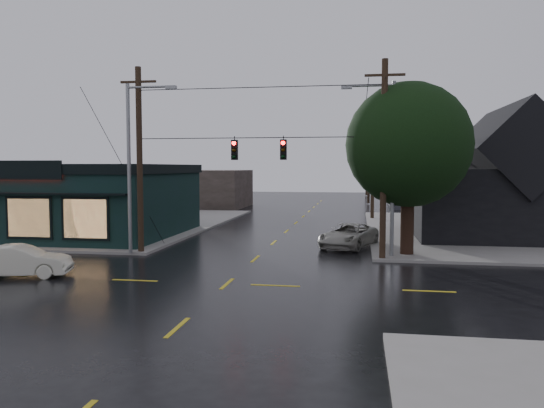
% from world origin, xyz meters
% --- Properties ---
extents(ground_plane, '(160.00, 160.00, 0.00)m').
position_xyz_m(ground_plane, '(0.00, 0.00, 0.00)').
color(ground_plane, black).
extents(sidewalk_nw, '(28.00, 28.00, 0.15)m').
position_xyz_m(sidewalk_nw, '(-20.00, 20.00, 0.07)').
color(sidewalk_nw, gray).
rests_on(sidewalk_nw, ground).
extents(pizza_shop, '(16.30, 12.34, 4.90)m').
position_xyz_m(pizza_shop, '(-15.00, 12.94, 2.56)').
color(pizza_shop, black).
rests_on(pizza_shop, ground).
extents(ne_building, '(12.60, 11.60, 8.75)m').
position_xyz_m(ne_building, '(15.00, 17.00, 4.47)').
color(ne_building, black).
rests_on(ne_building, ground).
extents(corner_tree, '(6.60, 6.60, 9.10)m').
position_xyz_m(corner_tree, '(7.84, 8.01, 5.92)').
color(corner_tree, black).
rests_on(corner_tree, ground).
extents(utility_pole_nw, '(2.00, 0.32, 10.15)m').
position_xyz_m(utility_pole_nw, '(-6.50, 6.50, 0.00)').
color(utility_pole_nw, black).
rests_on(utility_pole_nw, ground).
extents(utility_pole_ne, '(2.00, 0.32, 10.15)m').
position_xyz_m(utility_pole_ne, '(6.50, 6.50, 0.00)').
color(utility_pole_ne, black).
rests_on(utility_pole_ne, ground).
extents(utility_pole_far_a, '(2.00, 0.32, 9.65)m').
position_xyz_m(utility_pole_far_a, '(6.50, 28.00, 0.00)').
color(utility_pole_far_a, black).
rests_on(utility_pole_far_a, ground).
extents(utility_pole_far_b, '(2.00, 0.32, 9.15)m').
position_xyz_m(utility_pole_far_b, '(6.50, 48.00, 0.00)').
color(utility_pole_far_b, black).
rests_on(utility_pole_far_b, ground).
extents(utility_pole_far_c, '(2.00, 0.32, 9.15)m').
position_xyz_m(utility_pole_far_c, '(6.50, 68.00, 0.00)').
color(utility_pole_far_c, black).
rests_on(utility_pole_far_c, ground).
extents(span_signal_assembly, '(13.00, 0.48, 1.23)m').
position_xyz_m(span_signal_assembly, '(0.10, 6.50, 5.70)').
color(span_signal_assembly, black).
rests_on(span_signal_assembly, ground).
extents(streetlight_nw, '(5.40, 0.30, 9.15)m').
position_xyz_m(streetlight_nw, '(-6.80, 5.80, 0.00)').
color(streetlight_nw, gray).
rests_on(streetlight_nw, ground).
extents(streetlight_ne, '(5.40, 0.30, 9.15)m').
position_xyz_m(streetlight_ne, '(7.00, 7.20, 0.00)').
color(streetlight_ne, gray).
rests_on(streetlight_ne, ground).
extents(bg_building_west, '(12.00, 10.00, 4.40)m').
position_xyz_m(bg_building_west, '(-14.00, 40.00, 2.20)').
color(bg_building_west, '#312A24').
rests_on(bg_building_west, ground).
extents(bg_building_east, '(14.00, 12.00, 5.60)m').
position_xyz_m(bg_building_east, '(16.00, 45.00, 2.80)').
color(bg_building_east, '#26252B').
rests_on(bg_building_east, ground).
extents(sedan_cream, '(4.46, 2.60, 1.39)m').
position_xyz_m(sedan_cream, '(-9.20, -0.16, 0.70)').
color(sedan_cream, beige).
rests_on(sedan_cream, ground).
extents(suv_silver, '(3.90, 5.58, 1.41)m').
position_xyz_m(suv_silver, '(4.72, 10.70, 0.71)').
color(suv_silver, '#99978D').
rests_on(suv_silver, ground).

